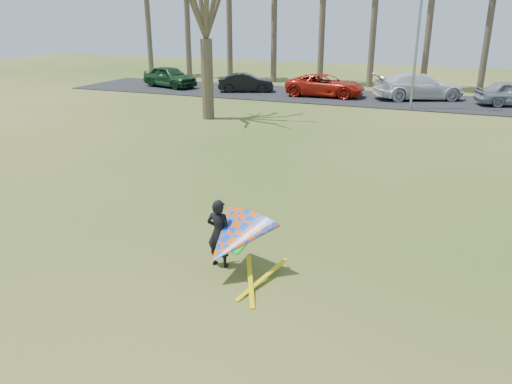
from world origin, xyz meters
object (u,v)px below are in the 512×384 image
at_px(car_3, 419,86).
at_px(kite_flyer, 232,238).
at_px(car_0, 170,77).
at_px(car_2, 325,85).
at_px(car_1, 246,83).
at_px(streetlight, 421,32).

height_order(car_3, kite_flyer, kite_flyer).
relative_size(car_0, car_2, 0.88).
bearing_deg(car_2, car_1, 89.31).
height_order(car_2, kite_flyer, kite_flyer).
distance_m(car_0, car_1, 6.40).
xyz_separation_m(car_0, kite_flyer, (16.57, -24.97, -0.01)).
distance_m(car_0, car_2, 12.27).
relative_size(car_0, car_3, 0.80).
bearing_deg(kite_flyer, streetlight, 85.35).
height_order(streetlight, car_2, streetlight).
distance_m(car_1, kite_flyer, 26.90).
bearing_deg(car_1, streetlight, -124.77).
xyz_separation_m(car_0, car_2, (12.27, 0.01, -0.05)).
xyz_separation_m(car_2, kite_flyer, (4.31, -24.99, 0.04)).
height_order(car_0, car_2, car_0).
bearing_deg(car_0, streetlight, -80.78).
bearing_deg(streetlight, car_2, 156.23).
relative_size(car_0, car_1, 1.17).
relative_size(car_2, kite_flyer, 2.23).
height_order(car_0, car_1, car_0).
bearing_deg(car_0, kite_flyer, -128.92).
bearing_deg(car_2, car_0, 88.54).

